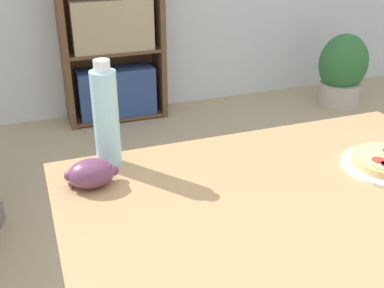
{
  "coord_description": "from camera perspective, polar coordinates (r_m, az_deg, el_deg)",
  "views": [
    {
      "loc": [
        -0.62,
        -0.73,
        1.35
      ],
      "look_at": [
        -0.22,
        0.37,
        0.78
      ],
      "focal_mm": 45.0,
      "sensor_mm": 36.0,
      "label": 1
    }
  ],
  "objects": [
    {
      "name": "drink_bottle",
      "position": [
        1.28,
        -10.15,
        3.12
      ],
      "size": [
        0.07,
        0.07,
        0.29
      ],
      "color": "#A3DBEA",
      "rests_on": "dining_table"
    },
    {
      "name": "potted_plant_floor",
      "position": [
        3.8,
        17.4,
        8.32
      ],
      "size": [
        0.38,
        0.32,
        0.54
      ],
      "color": "#BCB2A3",
      "rests_on": "ground_plane"
    },
    {
      "name": "bookshelf",
      "position": [
        3.32,
        -9.58,
        14.12
      ],
      "size": [
        0.68,
        0.26,
        1.44
      ],
      "color": "brown",
      "rests_on": "ground_plane"
    },
    {
      "name": "grape_bunch",
      "position": [
        1.23,
        -11.81,
        -3.46
      ],
      "size": [
        0.14,
        0.09,
        0.07
      ],
      "color": "#6B3856",
      "rests_on": "dining_table"
    },
    {
      "name": "dining_table",
      "position": [
        1.21,
        13.15,
        -11.46
      ],
      "size": [
        1.12,
        0.9,
        0.72
      ],
      "color": "tan",
      "rests_on": "ground_plane"
    }
  ]
}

